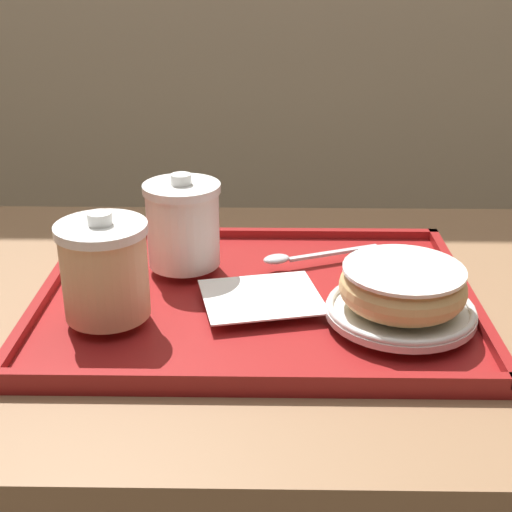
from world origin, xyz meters
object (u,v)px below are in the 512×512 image
coffee_cup_rear (183,224)px  spoon (295,257)px  coffee_cup_front (105,269)px  donut_chocolate_glazed (403,286)px

coffee_cup_rear → spoon: coffee_cup_rear is taller
spoon → coffee_cup_front: bearing=13.8°
coffee_cup_front → donut_chocolate_glazed: (0.32, 0.00, -0.02)m
coffee_cup_front → spoon: 0.26m
donut_chocolate_glazed → spoon: size_ratio=0.87×
coffee_cup_front → coffee_cup_rear: same height
coffee_cup_front → spoon: size_ratio=0.75×
spoon → coffee_cup_rear: bearing=-16.7°
coffee_cup_front → coffee_cup_rear: (0.07, 0.14, -0.00)m
coffee_cup_rear → spoon: size_ratio=0.75×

